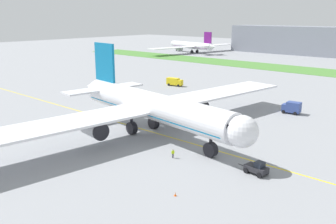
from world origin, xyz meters
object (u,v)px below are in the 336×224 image
parked_airliner_far_left (192,46)px  ground_crew_wingwalker_port (173,153)px  pushback_tug (257,168)px  service_truck_fuel_bowser (175,82)px  airliner_foreground (150,106)px  service_truck_catering_van (292,107)px  traffic_cone_port_wing (175,194)px  traffic_cone_near_nose (53,122)px

parked_airliner_far_left → ground_crew_wingwalker_port: bearing=-52.5°
pushback_tug → service_truck_fuel_bowser: bearing=141.0°
airliner_foreground → service_truck_catering_van: bearing=67.9°
airliner_foreground → ground_crew_wingwalker_port: size_ratio=53.46×
service_truck_catering_van → traffic_cone_port_wing: bearing=-82.2°
service_truck_catering_van → airliner_foreground: bearing=-112.1°
pushback_tug → service_truck_catering_van: service_truck_catering_van is taller
traffic_cone_near_nose → service_truck_catering_van: 60.76m
pushback_tug → service_truck_fuel_bowser: size_ratio=0.88×
traffic_cone_near_nose → parked_airliner_far_left: bearing=117.6°
traffic_cone_near_nose → service_truck_fuel_bowser: 56.86m
ground_crew_wingwalker_port → pushback_tug: bearing=14.6°
ground_crew_wingwalker_port → traffic_cone_near_nose: ground_crew_wingwalker_port is taller
traffic_cone_port_wing → parked_airliner_far_left: parked_airliner_far_left is taller
pushback_tug → traffic_cone_port_wing: bearing=-108.4°
airliner_foreground → pushback_tug: airliner_foreground is taller
airliner_foreground → pushback_tug: size_ratio=15.34×
service_truck_catering_van → service_truck_fuel_bowser: bearing=169.5°
airliner_foreground → service_truck_catering_van: 40.48m
traffic_cone_port_wing → service_truck_fuel_bowser: 85.31m
traffic_cone_near_nose → service_truck_fuel_bowser: size_ratio=0.09×
service_truck_catering_van → parked_airliner_far_left: (-119.90, 108.88, 3.26)m
pushback_tug → ground_crew_wingwalker_port: pushback_tug is taller
traffic_cone_port_wing → service_truck_catering_van: service_truck_catering_van is taller
ground_crew_wingwalker_port → traffic_cone_port_wing: (9.92, -10.75, -0.69)m
pushback_tug → service_truck_catering_van: (-12.39, 40.56, 0.66)m
ground_crew_wingwalker_port → airliner_foreground: bearing=150.7°
airliner_foreground → parked_airliner_far_left: (-104.77, 146.14, -1.38)m
ground_crew_wingwalker_port → parked_airliner_far_left: size_ratio=0.02×
traffic_cone_near_nose → traffic_cone_port_wing: (46.09, -8.22, 0.00)m
pushback_tug → service_truck_fuel_bowser: service_truck_fuel_bowser is taller
traffic_cone_port_wing → ground_crew_wingwalker_port: bearing=132.7°
traffic_cone_port_wing → service_truck_fuel_bowser: service_truck_fuel_bowser is taller
ground_crew_wingwalker_port → traffic_cone_port_wing: ground_crew_wingwalker_port is taller
pushback_tug → traffic_cone_port_wing: size_ratio=9.64×
traffic_cone_port_wing → airliner_foreground: bearing=141.7°
pushback_tug → service_truck_catering_van: 42.42m
service_truck_fuel_bowser → ground_crew_wingwalker_port: bearing=-49.1°
airliner_foreground → service_truck_fuel_bowser: airliner_foreground is taller
airliner_foreground → traffic_cone_port_wing: (22.66, -17.90, -6.03)m
pushback_tug → traffic_cone_near_nose: 51.36m
pushback_tug → ground_crew_wingwalker_port: 15.27m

